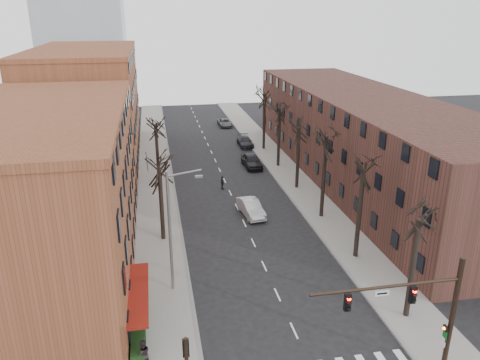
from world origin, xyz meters
TOP-DOWN VIEW (x-y plane):
  - sidewalk_left at (-8.00, 35.00)m, footprint 4.00×90.00m
  - sidewalk_right at (8.00, 35.00)m, footprint 4.00×90.00m
  - building_left_near at (-16.00, 15.00)m, footprint 12.00×26.00m
  - building_left_far at (-16.00, 44.00)m, footprint 12.00×28.00m
  - building_right at (16.00, 30.00)m, footprint 12.00×50.00m
  - awning_left at (-9.40, 6.00)m, footprint 1.20×7.00m
  - hedge at (-9.50, 5.00)m, footprint 0.80×6.00m
  - tree_right_a at (7.60, 4.00)m, footprint 5.20×5.20m
  - tree_right_b at (7.60, 12.00)m, footprint 5.20×5.20m
  - tree_right_c at (7.60, 20.00)m, footprint 5.20×5.20m
  - tree_right_d at (7.60, 28.00)m, footprint 5.20×5.20m
  - tree_right_e at (7.60, 36.00)m, footprint 5.20×5.20m
  - tree_right_f at (7.60, 44.00)m, footprint 5.20×5.20m
  - tree_left_a at (-7.60, 18.00)m, footprint 5.20×5.20m
  - tree_left_b at (-7.60, 34.00)m, footprint 5.20×5.20m
  - signal_mast_arm at (5.45, -1.00)m, footprint 8.14×0.30m
  - streetlight at (-7.03, 10.00)m, footprint 2.45×0.22m
  - silver_sedan at (1.00, 21.74)m, footprint 2.19×4.79m
  - parked_car_near at (4.20, 36.40)m, footprint 2.25×5.09m
  - parked_car_mid at (5.30, 46.13)m, footprint 2.02×4.86m
  - parked_car_far at (4.35, 59.27)m, footprint 2.28×4.56m
  - pedestrian_b at (-9.21, 2.38)m, footprint 0.97×0.83m
  - pedestrian_crossing at (-0.68, 29.24)m, footprint 0.52×0.95m

SIDE VIEW (x-z plane):
  - awning_left at x=-9.40m, z-range -0.07..0.07m
  - tree_right_a at x=7.60m, z-range -5.00..5.00m
  - tree_right_b at x=7.60m, z-range -5.40..5.40m
  - tree_right_c at x=7.60m, z-range -5.80..5.80m
  - tree_right_d at x=7.60m, z-range -5.00..5.00m
  - tree_right_e at x=7.60m, z-range -5.40..5.40m
  - tree_right_f at x=7.60m, z-range -5.80..5.80m
  - tree_left_a at x=-7.60m, z-range -4.75..4.75m
  - tree_left_b at x=-7.60m, z-range -4.75..4.75m
  - sidewalk_left at x=-8.00m, z-range 0.00..0.15m
  - sidewalk_right at x=8.00m, z-range 0.00..0.15m
  - parked_car_far at x=4.35m, z-range 0.00..1.24m
  - hedge at x=-9.50m, z-range 0.15..1.15m
  - parked_car_mid at x=5.30m, z-range 0.00..1.40m
  - silver_sedan at x=1.00m, z-range 0.00..1.52m
  - pedestrian_crossing at x=-0.68m, z-range 0.00..1.55m
  - parked_car_near at x=4.20m, z-range 0.00..1.70m
  - pedestrian_b at x=-9.21m, z-range 0.15..1.88m
  - signal_mast_arm at x=5.45m, z-range 0.80..8.00m
  - building_right at x=16.00m, z-range 0.00..10.00m
  - streetlight at x=-7.03m, z-range 0.50..9.53m
  - building_left_near at x=-16.00m, z-range 0.00..12.00m
  - building_left_far at x=-16.00m, z-range 0.00..14.00m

